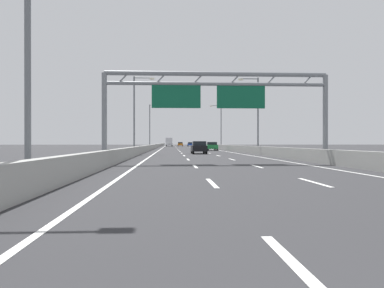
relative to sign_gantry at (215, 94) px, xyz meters
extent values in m
plane|color=#2D2D30|center=(0.13, 73.96, -4.80)|extent=(260.00, 260.00, 0.00)
cube|color=white|center=(-1.67, -22.54, -4.80)|extent=(0.16, 3.00, 0.01)
cube|color=white|center=(-1.67, -13.54, -4.80)|extent=(0.16, 3.00, 0.01)
cube|color=white|center=(-1.67, -4.54, -4.80)|extent=(0.16, 3.00, 0.01)
cube|color=white|center=(-1.67, 4.46, -4.80)|extent=(0.16, 3.00, 0.01)
cube|color=white|center=(-1.67, 13.46, -4.80)|extent=(0.16, 3.00, 0.01)
cube|color=white|center=(-1.67, 22.46, -4.80)|extent=(0.16, 3.00, 0.01)
cube|color=white|center=(-1.67, 31.46, -4.80)|extent=(0.16, 3.00, 0.01)
cube|color=white|center=(-1.67, 40.46, -4.80)|extent=(0.16, 3.00, 0.01)
cube|color=white|center=(-1.67, 49.46, -4.80)|extent=(0.16, 3.00, 0.01)
cube|color=white|center=(-1.67, 58.46, -4.80)|extent=(0.16, 3.00, 0.01)
cube|color=white|center=(-1.67, 67.46, -4.80)|extent=(0.16, 3.00, 0.01)
cube|color=white|center=(-1.67, 76.46, -4.80)|extent=(0.16, 3.00, 0.01)
cube|color=white|center=(-1.67, 85.46, -4.80)|extent=(0.16, 3.00, 0.01)
cube|color=white|center=(-1.67, 94.46, -4.80)|extent=(0.16, 3.00, 0.01)
cube|color=white|center=(-1.67, 103.46, -4.80)|extent=(0.16, 3.00, 0.01)
cube|color=white|center=(-1.67, 112.46, -4.80)|extent=(0.16, 3.00, 0.01)
cube|color=white|center=(-1.67, 121.46, -4.80)|extent=(0.16, 3.00, 0.01)
cube|color=white|center=(-1.67, 130.46, -4.80)|extent=(0.16, 3.00, 0.01)
cube|color=white|center=(1.93, -13.54, -4.80)|extent=(0.16, 3.00, 0.01)
cube|color=white|center=(1.93, -4.54, -4.80)|extent=(0.16, 3.00, 0.01)
cube|color=white|center=(1.93, 4.46, -4.80)|extent=(0.16, 3.00, 0.01)
cube|color=white|center=(1.93, 13.46, -4.80)|extent=(0.16, 3.00, 0.01)
cube|color=white|center=(1.93, 22.46, -4.80)|extent=(0.16, 3.00, 0.01)
cube|color=white|center=(1.93, 31.46, -4.80)|extent=(0.16, 3.00, 0.01)
cube|color=white|center=(1.93, 40.46, -4.80)|extent=(0.16, 3.00, 0.01)
cube|color=white|center=(1.93, 49.46, -4.80)|extent=(0.16, 3.00, 0.01)
cube|color=white|center=(1.93, 58.46, -4.80)|extent=(0.16, 3.00, 0.01)
cube|color=white|center=(1.93, 67.46, -4.80)|extent=(0.16, 3.00, 0.01)
cube|color=white|center=(1.93, 76.46, -4.80)|extent=(0.16, 3.00, 0.01)
cube|color=white|center=(1.93, 85.46, -4.80)|extent=(0.16, 3.00, 0.01)
cube|color=white|center=(1.93, 94.46, -4.80)|extent=(0.16, 3.00, 0.01)
cube|color=white|center=(1.93, 103.46, -4.80)|extent=(0.16, 3.00, 0.01)
cube|color=white|center=(1.93, 112.46, -4.80)|extent=(0.16, 3.00, 0.01)
cube|color=white|center=(1.93, 121.46, -4.80)|extent=(0.16, 3.00, 0.01)
cube|color=white|center=(1.93, 130.46, -4.80)|extent=(0.16, 3.00, 0.01)
cube|color=white|center=(-5.12, 61.96, -4.80)|extent=(0.16, 176.00, 0.01)
cube|color=white|center=(5.38, 61.96, -4.80)|extent=(0.16, 176.00, 0.01)
cube|color=#9E9E99|center=(-6.77, 83.96, -4.33)|extent=(0.45, 220.00, 0.95)
cube|color=#9E9E99|center=(7.03, 83.96, -4.33)|extent=(0.45, 220.00, 0.95)
cylinder|color=gray|center=(-7.66, 0.00, -1.70)|extent=(0.36, 0.36, 6.20)
cylinder|color=gray|center=(7.92, 0.00, -1.70)|extent=(0.36, 0.36, 6.20)
cylinder|color=gray|center=(0.13, 0.00, 1.40)|extent=(15.58, 0.32, 0.32)
cylinder|color=gray|center=(0.13, 0.00, 0.70)|extent=(15.58, 0.26, 0.26)
cylinder|color=gray|center=(-6.36, 0.00, 1.05)|extent=(0.74, 0.10, 0.74)
cylinder|color=gray|center=(-3.76, 0.00, 1.05)|extent=(0.74, 0.10, 0.74)
cylinder|color=gray|center=(-1.17, 0.00, 1.05)|extent=(0.74, 0.10, 0.74)
cylinder|color=gray|center=(1.43, 0.00, 1.05)|extent=(0.74, 0.10, 0.74)
cylinder|color=gray|center=(4.02, 0.00, 1.05)|extent=(0.74, 0.10, 0.74)
cylinder|color=gray|center=(6.62, 0.00, 1.05)|extent=(0.74, 0.10, 0.74)
cube|color=#0F5B3D|center=(-2.70, 0.00, -0.20)|extent=(3.40, 0.12, 1.60)
cube|color=#0F5B3D|center=(1.85, 0.00, -0.20)|extent=(3.40, 0.12, 1.60)
cylinder|color=slate|center=(-7.57, -14.38, -0.05)|extent=(0.20, 0.20, 9.50)
cylinder|color=slate|center=(-7.57, 20.63, -0.05)|extent=(0.20, 0.20, 9.50)
cylinder|color=slate|center=(-6.47, 20.63, 4.55)|extent=(2.20, 0.12, 0.12)
cube|color=#F2EAC6|center=(-5.37, 20.63, 4.45)|extent=(0.56, 0.28, 0.20)
cylinder|color=slate|center=(7.83, 20.63, -0.05)|extent=(0.20, 0.20, 9.50)
cylinder|color=slate|center=(6.73, 20.63, 4.55)|extent=(2.20, 0.12, 0.12)
cube|color=#F2EAC6|center=(5.63, 20.63, 4.45)|extent=(0.56, 0.28, 0.20)
cylinder|color=slate|center=(-7.57, 55.65, -0.05)|extent=(0.20, 0.20, 9.50)
cylinder|color=slate|center=(-6.47, 55.65, 4.55)|extent=(2.20, 0.12, 0.12)
cube|color=#F2EAC6|center=(-5.37, 55.65, 4.45)|extent=(0.56, 0.28, 0.20)
cylinder|color=slate|center=(7.83, 55.65, -0.05)|extent=(0.20, 0.20, 9.50)
cylinder|color=slate|center=(6.73, 55.65, 4.55)|extent=(2.20, 0.12, 0.12)
cube|color=#F2EAC6|center=(5.63, 55.65, 4.45)|extent=(0.56, 0.28, 0.20)
cube|color=#2347AD|center=(3.75, 107.32, -4.18)|extent=(1.79, 4.31, 0.61)
cube|color=black|center=(3.75, 106.81, -3.62)|extent=(1.58, 1.85, 0.50)
cylinder|color=black|center=(2.96, 108.92, -4.48)|extent=(0.22, 0.64, 0.64)
cylinder|color=black|center=(4.53, 108.92, -4.48)|extent=(0.22, 0.64, 0.64)
cylinder|color=black|center=(2.96, 105.71, -4.48)|extent=(0.22, 0.64, 0.64)
cylinder|color=black|center=(4.53, 105.71, -4.48)|extent=(0.22, 0.64, 0.64)
cube|color=#1E7A38|center=(3.88, 38.17, -4.15)|extent=(1.78, 4.35, 0.67)
cube|color=black|center=(3.88, 37.73, -3.58)|extent=(1.57, 1.81, 0.48)
cylinder|color=black|center=(3.10, 39.79, -4.48)|extent=(0.22, 0.64, 0.64)
cylinder|color=black|center=(4.66, 39.79, -4.48)|extent=(0.22, 0.64, 0.64)
cylinder|color=black|center=(3.10, 36.54, -4.48)|extent=(0.22, 0.64, 0.64)
cylinder|color=black|center=(4.66, 36.54, -4.48)|extent=(0.22, 0.64, 0.64)
cube|color=orange|center=(0.36, 110.44, -4.15)|extent=(1.81, 4.56, 0.66)
cube|color=black|center=(0.36, 110.41, -3.58)|extent=(1.60, 2.01, 0.48)
cylinder|color=black|center=(-0.44, 112.17, -4.48)|extent=(0.22, 0.64, 0.64)
cylinder|color=black|center=(1.16, 112.17, -4.48)|extent=(0.22, 0.64, 0.64)
cylinder|color=black|center=(-0.44, 108.71, -4.48)|extent=(0.22, 0.64, 0.64)
cylinder|color=black|center=(1.16, 108.71, -4.48)|extent=(0.22, 0.64, 0.64)
cube|color=red|center=(3.85, 60.00, -4.13)|extent=(1.90, 4.16, 0.71)
cube|color=black|center=(3.85, 59.48, -3.53)|extent=(1.67, 1.83, 0.48)
cylinder|color=black|center=(3.01, 61.53, -4.48)|extent=(0.22, 0.64, 0.64)
cylinder|color=black|center=(4.68, 61.53, -4.48)|extent=(0.22, 0.64, 0.64)
cylinder|color=black|center=(3.01, 58.47, -4.48)|extent=(0.22, 0.64, 0.64)
cylinder|color=black|center=(4.68, 58.47, -4.48)|extent=(0.22, 0.64, 0.64)
cube|color=black|center=(0.37, 20.25, -4.13)|extent=(1.77, 4.33, 0.70)
cube|color=black|center=(0.37, 19.75, -3.53)|extent=(1.56, 1.98, 0.52)
cylinder|color=black|center=(-0.41, 21.86, -4.48)|extent=(0.22, 0.64, 0.64)
cylinder|color=black|center=(1.14, 21.86, -4.48)|extent=(0.22, 0.64, 0.64)
cylinder|color=black|center=(-0.41, 18.63, -4.48)|extent=(0.22, 0.64, 0.64)
cylinder|color=black|center=(1.14, 18.63, -4.48)|extent=(0.22, 0.64, 0.64)
cube|color=silver|center=(-3.63, 111.66, -3.39)|extent=(2.32, 2.36, 1.86)
cube|color=silver|center=(-3.63, 107.35, -3.08)|extent=(2.32, 5.86, 2.48)
cylinder|color=black|center=(-4.65, 111.94, -4.32)|extent=(0.28, 0.96, 0.96)
cylinder|color=black|center=(-2.61, 111.94, -4.32)|extent=(0.28, 0.96, 0.96)
cylinder|color=black|center=(-4.65, 105.82, -4.32)|extent=(0.28, 0.96, 0.96)
cylinder|color=black|center=(-2.61, 105.82, -4.32)|extent=(0.28, 0.96, 0.96)
camera|label=1|loc=(-3.09, -26.65, -3.39)|focal=35.79mm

